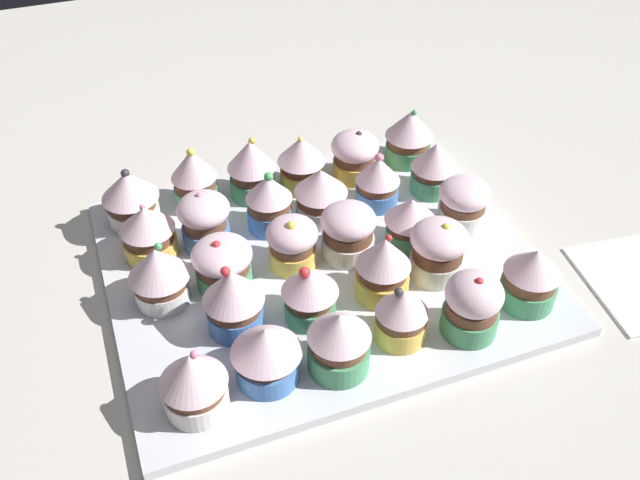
# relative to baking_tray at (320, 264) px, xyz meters

# --- Properties ---
(ground_plane) EXTENTS (1.80, 1.80, 0.03)m
(ground_plane) POSITION_rel_baking_tray_xyz_m (0.00, 0.00, -0.02)
(ground_plane) COLOR beige
(baking_tray) EXTENTS (0.47, 0.40, 0.01)m
(baking_tray) POSITION_rel_baking_tray_xyz_m (0.00, 0.00, 0.00)
(baking_tray) COLOR silver
(baking_tray) RESTS_ON ground_plane
(cupcake_0) EXTENTS (0.06, 0.06, 0.08)m
(cupcake_0) POSITION_rel_baking_tray_xyz_m (-0.18, -0.15, 0.04)
(cupcake_0) COLOR #4C9E6B
(cupcake_0) RESTS_ON baking_tray
(cupcake_1) EXTENTS (0.06, 0.06, 0.07)m
(cupcake_1) POSITION_rel_baking_tray_xyz_m (-0.10, -0.14, 0.04)
(cupcake_1) COLOR #EFC651
(cupcake_1) RESTS_ON baking_tray
(cupcake_2) EXTENTS (0.06, 0.06, 0.07)m
(cupcake_2) POSITION_rel_baking_tray_xyz_m (-0.03, -0.14, 0.04)
(cupcake_2) COLOR #EFC651
(cupcake_2) RESTS_ON baking_tray
(cupcake_3) EXTENTS (0.06, 0.06, 0.08)m
(cupcake_3) POSITION_rel_baking_tray_xyz_m (0.04, -0.15, 0.05)
(cupcake_3) COLOR #4C9E6B
(cupcake_3) RESTS_ON baking_tray
(cupcake_4) EXTENTS (0.06, 0.06, 0.08)m
(cupcake_4) POSITION_rel_baking_tray_xyz_m (0.11, -0.15, 0.05)
(cupcake_4) COLOR #4C9E6B
(cupcake_4) RESTS_ON baking_tray
(cupcake_5) EXTENTS (0.07, 0.07, 0.08)m
(cupcake_5) POSITION_rel_baking_tray_xyz_m (0.19, -0.14, 0.04)
(cupcake_5) COLOR white
(cupcake_5) RESTS_ON baking_tray
(cupcake_6) EXTENTS (0.06, 0.06, 0.07)m
(cupcake_6) POSITION_rel_baking_tray_xyz_m (-0.18, -0.07, 0.04)
(cupcake_6) COLOR #4C9E6B
(cupcake_6) RESTS_ON baking_tray
(cupcake_7) EXTENTS (0.05, 0.05, 0.07)m
(cupcake_7) POSITION_rel_baking_tray_xyz_m (-0.10, -0.07, 0.04)
(cupcake_7) COLOR #477AC6
(cupcake_7) RESTS_ON baking_tray
(cupcake_8) EXTENTS (0.06, 0.06, 0.07)m
(cupcake_8) POSITION_rel_baking_tray_xyz_m (-0.03, -0.07, 0.04)
(cupcake_8) COLOR white
(cupcake_8) RESTS_ON baking_tray
(cupcake_9) EXTENTS (0.05, 0.05, 0.08)m
(cupcake_9) POSITION_rel_baking_tray_xyz_m (0.03, -0.08, 0.04)
(cupcake_9) COLOR #477AC6
(cupcake_9) RESTS_ON baking_tray
(cupcake_10) EXTENTS (0.06, 0.06, 0.07)m
(cupcake_10) POSITION_rel_baking_tray_xyz_m (0.11, -0.07, 0.04)
(cupcake_10) COLOR #477AC6
(cupcake_10) RESTS_ON baking_tray
(cupcake_11) EXTENTS (0.06, 0.06, 0.07)m
(cupcake_11) POSITION_rel_baking_tray_xyz_m (0.18, -0.08, 0.04)
(cupcake_11) COLOR #EFC651
(cupcake_11) RESTS_ON baking_tray
(cupcake_12) EXTENTS (0.06, 0.06, 0.06)m
(cupcake_12) POSITION_rel_baking_tray_xyz_m (-0.18, 0.00, 0.04)
(cupcake_12) COLOR white
(cupcake_12) RESTS_ON baking_tray
(cupcake_13) EXTENTS (0.06, 0.06, 0.06)m
(cupcake_13) POSITION_rel_baking_tray_xyz_m (-0.11, 0.01, 0.04)
(cupcake_13) COLOR #4C9E6B
(cupcake_13) RESTS_ON baking_tray
(cupcake_14) EXTENTS (0.06, 0.06, 0.07)m
(cupcake_14) POSITION_rel_baking_tray_xyz_m (-0.03, -0.00, 0.04)
(cupcake_14) COLOR white
(cupcake_14) RESTS_ON baking_tray
(cupcake_15) EXTENTS (0.06, 0.06, 0.07)m
(cupcake_15) POSITION_rel_baking_tray_xyz_m (0.03, -0.01, 0.04)
(cupcake_15) COLOR #EFC651
(cupcake_15) RESTS_ON baking_tray
(cupcake_16) EXTENTS (0.07, 0.07, 0.06)m
(cupcake_16) POSITION_rel_baking_tray_xyz_m (0.11, 0.00, 0.04)
(cupcake_16) COLOR #4C9E6B
(cupcake_16) RESTS_ON baking_tray
(cupcake_17) EXTENTS (0.06, 0.06, 0.07)m
(cupcake_17) POSITION_rel_baking_tray_xyz_m (0.18, -0.00, 0.04)
(cupcake_17) COLOR white
(cupcake_17) RESTS_ON baking_tray
(cupcake_18) EXTENTS (0.06, 0.06, 0.07)m
(cupcake_18) POSITION_rel_baking_tray_xyz_m (-0.11, 0.07, 0.04)
(cupcake_18) COLOR white
(cupcake_18) RESTS_ON baking_tray
(cupcake_19) EXTENTS (0.06, 0.06, 0.08)m
(cupcake_19) POSITION_rel_baking_tray_xyz_m (-0.04, 0.07, 0.04)
(cupcake_19) COLOR #EFC651
(cupcake_19) RESTS_ON baking_tray
(cupcake_20) EXTENTS (0.06, 0.06, 0.07)m
(cupcake_20) POSITION_rel_baking_tray_xyz_m (0.04, 0.08, 0.04)
(cupcake_20) COLOR #4C9E6B
(cupcake_20) RESTS_ON baking_tray
(cupcake_21) EXTENTS (0.06, 0.06, 0.08)m
(cupcake_21) POSITION_rel_baking_tray_xyz_m (0.12, 0.06, 0.05)
(cupcake_21) COLOR #477AC6
(cupcake_21) RESTS_ON baking_tray
(cupcake_22) EXTENTS (0.06, 0.06, 0.07)m
(cupcake_22) POSITION_rel_baking_tray_xyz_m (-0.18, 0.14, 0.04)
(cupcake_22) COLOR #4C9E6B
(cupcake_22) RESTS_ON baking_tray
(cupcake_23) EXTENTS (0.06, 0.06, 0.08)m
(cupcake_23) POSITION_rel_baking_tray_xyz_m (-0.10, 0.15, 0.04)
(cupcake_23) COLOR #4C9E6B
(cupcake_23) RESTS_ON baking_tray
(cupcake_24) EXTENTS (0.05, 0.05, 0.07)m
(cupcake_24) POSITION_rel_baking_tray_xyz_m (-0.04, 0.14, 0.04)
(cupcake_24) COLOR #EFC651
(cupcake_24) RESTS_ON baking_tray
(cupcake_25) EXTENTS (0.06, 0.06, 0.07)m
(cupcake_25) POSITION_rel_baking_tray_xyz_m (0.04, 0.15, 0.04)
(cupcake_25) COLOR #4C9E6B
(cupcake_25) RESTS_ON baking_tray
(cupcake_26) EXTENTS (0.07, 0.07, 0.07)m
(cupcake_26) POSITION_rel_baking_tray_xyz_m (0.10, 0.14, 0.04)
(cupcake_26) COLOR #477AC6
(cupcake_26) RESTS_ON baking_tray
(cupcake_27) EXTENTS (0.06, 0.06, 0.07)m
(cupcake_27) POSITION_rel_baking_tray_xyz_m (0.18, 0.15, 0.04)
(cupcake_27) COLOR white
(cupcake_27) RESTS_ON baking_tray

